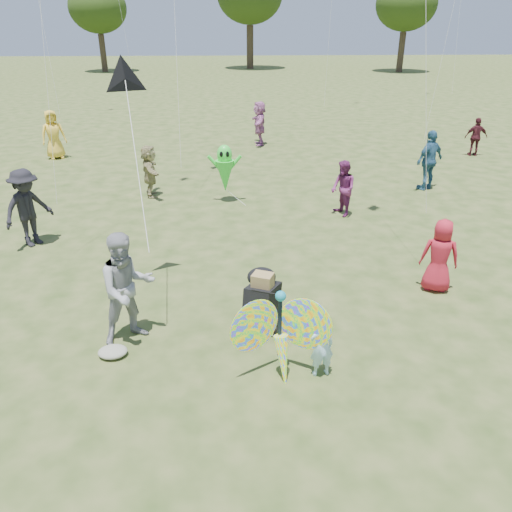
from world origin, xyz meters
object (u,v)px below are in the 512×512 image
at_px(crowd_c, 429,160).
at_px(crowd_a, 440,256).
at_px(child_girl, 322,346).
at_px(jogging_stroller, 262,296).
at_px(crowd_b, 28,208).
at_px(crowd_h, 476,137).
at_px(crowd_g, 53,135).
at_px(crowd_e, 343,189).
at_px(butterfly_kite, 281,336).
at_px(alien_kite, 225,171).
at_px(crowd_d, 150,171).
at_px(crowd_j, 259,123).
at_px(adult_man, 127,288).

bearing_deg(crowd_c, crowd_a, 40.34).
height_order(crowd_a, crowd_c, crowd_c).
height_order(child_girl, jogging_stroller, jogging_stroller).
xyz_separation_m(crowd_b, crowd_h, (14.82, 8.22, -0.19)).
relative_size(crowd_g, jogging_stroller, 1.66).
xyz_separation_m(crowd_e, butterfly_kite, (-2.43, -6.98, -0.05)).
bearing_deg(butterfly_kite, child_girl, -0.42).
relative_size(crowd_g, crowd_h, 1.24).
bearing_deg(butterfly_kite, alien_kite, 95.85).
relative_size(child_girl, crowd_e, 0.67).
bearing_deg(crowd_e, crowd_d, -126.42).
xyz_separation_m(crowd_a, crowd_j, (-2.80, 13.47, 0.18)).
distance_m(adult_man, crowd_h, 17.07).
xyz_separation_m(crowd_a, crowd_d, (-6.61, 6.41, 0.05)).
bearing_deg(crowd_a, crowd_h, -99.88).
distance_m(crowd_d, crowd_g, 6.72).
bearing_deg(crowd_a, crowd_j, -60.18).
bearing_deg(crowd_e, child_girl, -31.13).
xyz_separation_m(crowd_c, crowd_h, (3.57, 4.32, -0.20)).
height_order(crowd_d, crowd_e, crowd_d).
distance_m(adult_man, crowd_g, 13.87).
bearing_deg(child_girl, jogging_stroller, -71.73).
bearing_deg(crowd_a, crowd_e, -58.99).
xyz_separation_m(crowd_a, butterfly_kite, (-3.44, -2.58, -0.03)).
relative_size(crowd_j, butterfly_kite, 1.08).
distance_m(crowd_a, crowd_c, 7.03).
height_order(crowd_c, crowd_h, crowd_c).
bearing_deg(crowd_h, adult_man, 52.11).
height_order(crowd_e, butterfly_kite, crowd_e).
xyz_separation_m(crowd_c, butterfly_kite, (-5.69, -9.24, -0.23)).
xyz_separation_m(crowd_h, alien_kite, (-10.12, -5.24, 0.21)).
bearing_deg(child_girl, crowd_c, -130.20).
bearing_deg(crowd_h, child_girl, 62.97).
bearing_deg(alien_kite, jogging_stroller, -84.50).
xyz_separation_m(crowd_b, jogging_stroller, (5.37, -3.91, -0.34)).
bearing_deg(crowd_b, crowd_j, 7.40).
bearing_deg(crowd_b, crowd_g, 50.87).
bearing_deg(crowd_a, adult_man, 31.73).
bearing_deg(child_girl, crowd_h, -133.95).
distance_m(crowd_b, crowd_j, 12.37).
bearing_deg(child_girl, crowd_j, -101.50).
height_order(adult_man, jogging_stroller, adult_man).
bearing_deg(crowd_g, crowd_e, -62.81).
bearing_deg(child_girl, alien_kite, -91.39).
distance_m(crowd_a, crowd_j, 13.76).
distance_m(crowd_d, crowd_j, 8.02).
relative_size(adult_man, butterfly_kite, 1.13).
bearing_deg(crowd_j, crowd_g, -76.82).
height_order(crowd_a, crowd_d, crowd_d).
relative_size(adult_man, crowd_b, 1.03).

